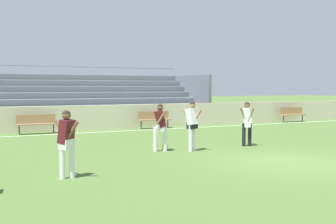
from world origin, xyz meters
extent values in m
plane|color=#4C6B30|center=(0.00, 0.00, 0.00)|extent=(160.00, 160.00, 0.00)
cube|color=white|center=(0.00, 10.53, 0.00)|extent=(44.00, 0.12, 0.01)
cube|color=beige|center=(0.00, 11.90, 0.63)|extent=(48.00, 0.16, 1.25)
cube|color=#9EA3AD|center=(-2.39, 13.21, 0.37)|extent=(16.05, 0.36, 0.08)
cube|color=slate|center=(-2.39, 13.01, 0.19)|extent=(16.05, 0.04, 0.37)
cube|color=#9EA3AD|center=(-2.39, 13.87, 0.74)|extent=(16.05, 0.36, 0.08)
cube|color=slate|center=(-2.39, 13.67, 0.56)|extent=(16.05, 0.04, 0.37)
cube|color=#9EA3AD|center=(-2.39, 14.52, 1.11)|extent=(16.05, 0.36, 0.08)
cube|color=slate|center=(-2.39, 14.32, 0.93)|extent=(16.05, 0.04, 0.37)
cube|color=#9EA3AD|center=(-2.39, 15.17, 1.48)|extent=(16.05, 0.36, 0.08)
cube|color=slate|center=(-2.39, 14.97, 1.30)|extent=(16.05, 0.04, 0.37)
cube|color=#9EA3AD|center=(-2.39, 15.83, 1.85)|extent=(16.05, 0.36, 0.08)
cube|color=slate|center=(-2.39, 15.63, 1.67)|extent=(16.05, 0.04, 0.37)
cube|color=#9EA3AD|center=(-2.39, 16.48, 2.22)|extent=(16.05, 0.36, 0.08)
cube|color=slate|center=(-2.39, 16.28, 2.04)|extent=(16.05, 0.04, 0.37)
cube|color=#9EA3AD|center=(-2.39, 17.13, 2.59)|extent=(16.05, 0.36, 0.08)
cube|color=slate|center=(-2.39, 16.93, 2.41)|extent=(16.05, 0.04, 0.37)
cube|color=#9EA3AD|center=(-2.39, 17.79, 2.96)|extent=(16.05, 0.36, 0.08)
cube|color=slate|center=(-2.39, 17.59, 2.78)|extent=(16.05, 0.04, 0.37)
cube|color=slate|center=(5.54, 15.50, 1.48)|extent=(0.20, 4.93, 2.96)
cylinder|color=slate|center=(-2.39, 18.04, 3.51)|extent=(16.05, 0.06, 0.06)
cube|color=#99754C|center=(0.84, 11.07, 0.45)|extent=(1.80, 0.40, 0.06)
cube|color=#99754C|center=(0.84, 11.25, 0.70)|extent=(1.80, 0.05, 0.40)
cylinder|color=#47474C|center=(0.06, 11.07, 0.23)|extent=(0.07, 0.07, 0.45)
cylinder|color=#47474C|center=(1.62, 11.07, 0.23)|extent=(0.07, 0.07, 0.45)
cube|color=#99754C|center=(10.48, 11.07, 0.45)|extent=(1.80, 0.40, 0.06)
cube|color=#99754C|center=(10.48, 11.25, 0.70)|extent=(1.80, 0.05, 0.40)
cylinder|color=#47474C|center=(9.70, 11.07, 0.23)|extent=(0.07, 0.07, 0.45)
cylinder|color=#47474C|center=(11.26, 11.07, 0.23)|extent=(0.07, 0.07, 0.45)
cube|color=#99754C|center=(-5.24, 11.07, 0.45)|extent=(1.80, 0.40, 0.06)
cube|color=#99754C|center=(-5.24, 11.25, 0.70)|extent=(1.80, 0.05, 0.40)
cylinder|color=#47474C|center=(-6.02, 11.07, 0.23)|extent=(0.07, 0.07, 0.45)
cylinder|color=#47474C|center=(-4.46, 11.07, 0.23)|extent=(0.07, 0.07, 0.45)
cylinder|color=white|center=(-1.54, 3.07, 0.45)|extent=(0.13, 0.13, 0.91)
cylinder|color=white|center=(-1.33, 3.20, 0.45)|extent=(0.13, 0.13, 0.91)
cube|color=black|center=(-1.44, 3.14, 0.89)|extent=(0.42, 0.34, 0.24)
cube|color=white|center=(-1.44, 3.14, 1.19)|extent=(0.46, 0.42, 0.59)
cylinder|color=#A87A5B|center=(-1.58, 3.27, 1.23)|extent=(0.21, 0.37, 0.46)
cylinder|color=#A87A5B|center=(-1.30, 3.01, 1.23)|extent=(0.21, 0.37, 0.46)
sphere|color=#A87A5B|center=(-1.44, 3.14, 1.57)|extent=(0.21, 0.21, 0.21)
sphere|color=black|center=(-1.44, 3.14, 1.59)|extent=(0.20, 0.20, 0.20)
cylinder|color=white|center=(-2.62, 3.60, 0.42)|extent=(0.13, 0.13, 0.83)
cylinder|color=white|center=(-2.28, 3.52, 0.42)|extent=(0.13, 0.13, 0.83)
cube|color=white|center=(-2.45, 3.56, 0.81)|extent=(0.29, 0.40, 0.24)
cube|color=#56191E|center=(-2.45, 3.56, 1.11)|extent=(0.43, 0.45, 0.60)
cylinder|color=brown|center=(-2.38, 3.76, 1.15)|extent=(0.36, 0.15, 0.48)
cylinder|color=brown|center=(-2.52, 3.36, 1.15)|extent=(0.36, 0.15, 0.48)
sphere|color=brown|center=(-2.45, 3.56, 1.50)|extent=(0.21, 0.21, 0.21)
sphere|color=black|center=(-2.45, 3.56, 1.52)|extent=(0.20, 0.20, 0.20)
cylinder|color=black|center=(0.87, 3.33, 0.43)|extent=(0.13, 0.13, 0.85)
cylinder|color=black|center=(1.11, 3.28, 0.43)|extent=(0.13, 0.13, 0.85)
cube|color=white|center=(0.99, 3.30, 0.83)|extent=(0.36, 0.42, 0.24)
cube|color=white|center=(0.99, 3.30, 1.13)|extent=(0.47, 0.49, 0.59)
cylinder|color=brown|center=(0.97, 3.49, 1.17)|extent=(0.28, 0.19, 0.51)
cylinder|color=brown|center=(1.02, 3.11, 1.17)|extent=(0.28, 0.19, 0.51)
sphere|color=brown|center=(0.99, 3.30, 1.52)|extent=(0.21, 0.21, 0.21)
sphere|color=black|center=(0.99, 3.30, 1.54)|extent=(0.20, 0.20, 0.20)
cylinder|color=white|center=(-6.20, 0.67, 0.42)|extent=(0.13, 0.13, 0.85)
cylinder|color=white|center=(-6.45, 0.62, 0.42)|extent=(0.13, 0.13, 0.85)
cube|color=white|center=(-6.32, 0.64, 0.83)|extent=(0.42, 0.40, 0.24)
cube|color=#56191E|center=(-6.32, 0.64, 1.13)|extent=(0.48, 0.47, 0.58)
cylinder|color=brown|center=(-6.23, 0.47, 1.16)|extent=(0.30, 0.33, 0.46)
cylinder|color=brown|center=(-6.42, 0.81, 1.16)|extent=(0.30, 0.33, 0.46)
sphere|color=brown|center=(-6.32, 0.64, 1.51)|extent=(0.21, 0.21, 0.21)
sphere|color=black|center=(-6.32, 0.64, 1.53)|extent=(0.20, 0.20, 0.20)
sphere|color=yellow|center=(-2.15, 3.81, 0.11)|extent=(0.22, 0.22, 0.22)
camera|label=1|loc=(-8.74, -9.54, 2.18)|focal=45.98mm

